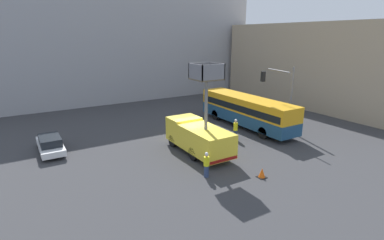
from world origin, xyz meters
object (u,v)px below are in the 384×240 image
object	(u,v)px
traffic_light_pole	(282,89)
road_worker_near_truck	(206,165)
city_bus	(246,109)
road_worker_directing	(235,129)
utility_truck	(198,135)
parked_car_curbside	(50,144)
traffic_cone_near_truck	(262,173)

from	to	relation	value
traffic_light_pole	road_worker_near_truck	bearing A→B (deg)	-159.21
traffic_light_pole	road_worker_near_truck	size ratio (longest dim) A/B	3.58
city_bus	road_worker_directing	bearing A→B (deg)	115.32
city_bus	road_worker_directing	distance (m)	4.38
city_bus	traffic_light_pole	world-z (taller)	traffic_light_pole
utility_truck	city_bus	xyz separation A→B (m)	(7.96, 3.50, 0.31)
utility_truck	parked_car_curbside	distance (m)	11.81
utility_truck	traffic_light_pole	xyz separation A→B (m)	(9.43, 0.46, 2.68)
utility_truck	traffic_cone_near_truck	distance (m)	6.05
traffic_light_pole	road_worker_directing	distance (m)	5.90
city_bus	traffic_cone_near_truck	size ratio (longest dim) A/B	18.14
road_worker_directing	parked_car_curbside	xyz separation A→B (m)	(-14.51, 5.31, -0.27)
traffic_light_pole	parked_car_curbside	size ratio (longest dim) A/B	1.33
city_bus	traffic_cone_near_truck	world-z (taller)	city_bus
utility_truck	city_bus	distance (m)	8.70
traffic_cone_near_truck	traffic_light_pole	bearing A→B (deg)	37.45
road_worker_near_truck	traffic_cone_near_truck	bearing A→B (deg)	-60.56
city_bus	road_worker_near_truck	distance (m)	12.21
utility_truck	traffic_light_pole	size ratio (longest dim) A/B	1.14
traffic_light_pole	parked_car_curbside	world-z (taller)	traffic_light_pole
city_bus	parked_car_curbside	xyz separation A→B (m)	(-17.96, 2.74, -1.12)
traffic_cone_near_truck	parked_car_curbside	size ratio (longest dim) A/B	0.14
road_worker_near_truck	traffic_cone_near_truck	world-z (taller)	road_worker_near_truck
parked_car_curbside	road_worker_directing	bearing A→B (deg)	-20.09
utility_truck	road_worker_directing	distance (m)	4.64
city_bus	utility_truck	bearing A→B (deg)	102.36
traffic_light_pole	utility_truck	bearing A→B (deg)	-177.22
road_worker_directing	parked_car_curbside	bearing A→B (deg)	-92.83
city_bus	traffic_cone_near_truck	distance (m)	11.53
city_bus	road_worker_directing	xyz separation A→B (m)	(-3.45, -2.57, -0.86)
road_worker_directing	traffic_cone_near_truck	xyz separation A→B (m)	(-3.23, -6.71, -0.66)
road_worker_near_truck	road_worker_directing	xyz separation A→B (m)	(6.30, 4.73, 0.10)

